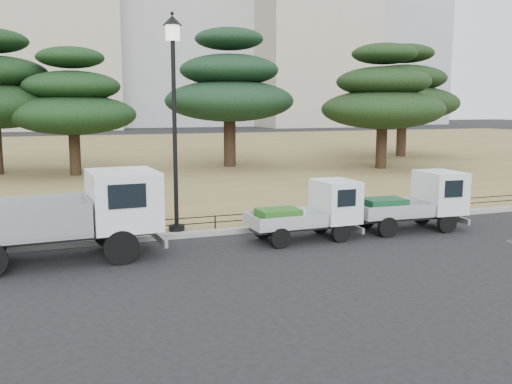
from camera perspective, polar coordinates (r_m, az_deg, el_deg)
name	(u,v)px	position (r m, az deg, el deg)	size (l,w,h in m)	color
ground	(283,253)	(14.67, 2.75, -6.13)	(220.00, 220.00, 0.00)	black
lawn	(123,154)	(44.14, -13.15, 3.67)	(120.00, 56.00, 0.15)	olive
curb	(249,230)	(17.00, -0.71, -3.78)	(120.00, 0.25, 0.16)	gray
truck_large	(69,212)	(14.50, -18.20, -1.93)	(4.98, 2.19, 2.14)	black
truck_kei_front	(311,211)	(16.03, 5.57, -1.89)	(3.15, 1.43, 1.65)	black
truck_kei_rear	(416,201)	(17.85, 15.69, -0.91)	(3.42, 1.62, 1.75)	black
street_lamp	(174,88)	(16.31, -8.23, 10.27)	(0.54, 0.54, 6.03)	black
pipe_fence	(247,217)	(17.07, -0.88, -2.50)	(38.00, 0.04, 0.40)	black
tarp_pile	(10,227)	(16.65, -23.41, -3.24)	(1.56, 1.28, 0.92)	navy
pine_center_left	(73,102)	(30.87, -17.88, 8.57)	(6.41, 6.41, 6.52)	black
pine_center_right	(229,87)	(33.79, -2.68, 10.43)	(7.55, 7.55, 8.01)	black
pine_east_near	(383,97)	(33.46, 12.59, 9.26)	(6.97, 6.97, 7.04)	black
pine_east_far	(403,92)	(41.90, 14.49, 9.65)	(7.78, 7.78, 7.81)	black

